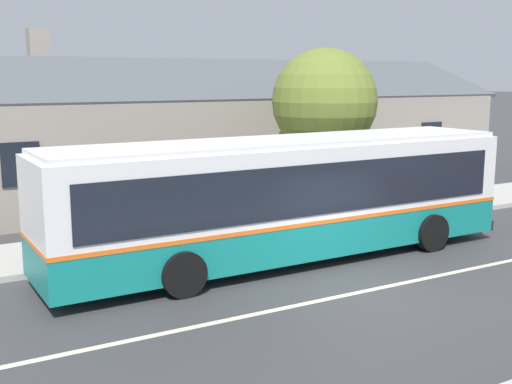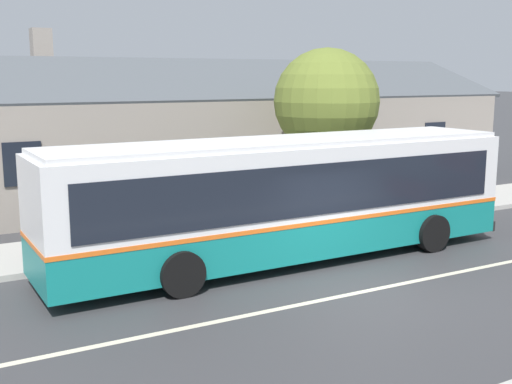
# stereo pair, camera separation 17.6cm
# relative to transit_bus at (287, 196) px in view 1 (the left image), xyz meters

# --- Properties ---
(ground_plane) EXTENTS (300.00, 300.00, 0.00)m
(ground_plane) POSITION_rel_transit_bus_xyz_m (0.24, -2.90, -1.66)
(ground_plane) COLOR #38383A
(sidewalk_far) EXTENTS (60.00, 3.00, 0.15)m
(sidewalk_far) POSITION_rel_transit_bus_xyz_m (0.24, 3.10, -1.58)
(sidewalk_far) COLOR #ADAAA3
(sidewalk_far) RESTS_ON ground
(lane_divider_stripe) EXTENTS (60.00, 0.16, 0.01)m
(lane_divider_stripe) POSITION_rel_transit_bus_xyz_m (0.24, -2.90, -1.66)
(lane_divider_stripe) COLOR beige
(lane_divider_stripe) RESTS_ON ground
(community_building) EXTENTS (24.05, 8.78, 6.32)m
(community_building) POSITION_rel_transit_bus_xyz_m (2.97, 10.69, 0.33)
(community_building) COLOR gray
(community_building) RESTS_ON ground
(transit_bus) EXTENTS (12.41, 2.85, 3.08)m
(transit_bus) POSITION_rel_transit_bus_xyz_m (0.00, 0.00, 0.00)
(transit_bus) COLOR #147F7A
(transit_bus) RESTS_ON ground
(bench_down_street) EXTENTS (1.83, 0.51, 0.94)m
(bench_down_street) POSITION_rel_transit_bus_xyz_m (-4.35, 2.82, -1.08)
(bench_down_street) COLOR brown
(bench_down_street) RESTS_ON sidewalk_far
(street_tree_primary) EXTENTS (3.45, 3.45, 5.51)m
(street_tree_primary) POSITION_rel_transit_bus_xyz_m (3.93, 3.91, 2.12)
(street_tree_primary) COLOR #4C3828
(street_tree_primary) RESTS_ON ground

